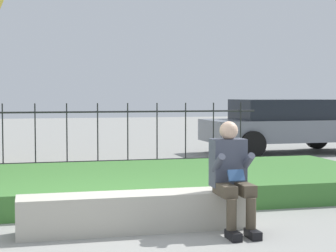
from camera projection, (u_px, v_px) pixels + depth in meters
name	position (u px, v px, depth m)	size (l,w,h in m)	color
ground_plane	(119.00, 232.00, 6.23)	(60.00, 60.00, 0.00)	gray
stone_bench	(136.00, 214.00, 6.27)	(2.60, 0.46, 0.42)	#B7B2A3
person_seated_reader	(231.00, 172.00, 6.24)	(0.42, 0.73, 1.22)	black
grass_berm	(95.00, 185.00, 8.45)	(8.81, 3.19, 0.32)	#3D7533
iron_fence	(82.00, 138.00, 10.39)	(6.81, 0.03, 1.36)	#232326
car_parked_right	(285.00, 124.00, 14.51)	(4.34, 1.93, 1.39)	slate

